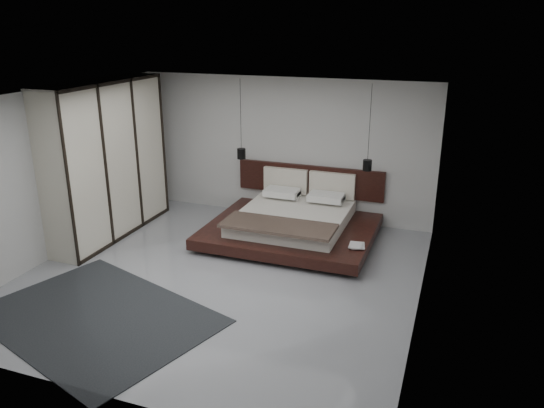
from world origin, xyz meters
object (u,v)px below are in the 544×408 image
at_px(bed, 293,222).
at_px(wardrobe, 106,160).
at_px(pendant_right, 367,165).
at_px(lattice_screen, 141,148).
at_px(rug, 97,317).
at_px(pendant_left, 241,153).

bearing_deg(bed, wardrobe, -163.94).
xyz_separation_m(bed, pendant_right, (1.22, 0.49, 1.08)).
distance_m(lattice_screen, pendant_right, 4.74).
bearing_deg(bed, lattice_screen, 171.14).
relative_size(lattice_screen, wardrobe, 0.90).
relative_size(bed, rug, 0.96).
xyz_separation_m(pendant_left, wardrobe, (-2.05, -1.43, 0.03)).
height_order(bed, pendant_left, pendant_left).
bearing_deg(lattice_screen, rug, -65.61).
distance_m(pendant_right, rug, 5.17).
xyz_separation_m(pendant_left, rug, (-0.42, -4.09, -1.38)).
relative_size(lattice_screen, rug, 0.84).
xyz_separation_m(bed, pendant_left, (-1.22, 0.49, 1.09)).
bearing_deg(lattice_screen, pendant_left, -1.58).
xyz_separation_m(pendant_left, pendant_right, (2.44, 0.00, -0.01)).
bearing_deg(pendant_left, pendant_right, 0.00).
relative_size(pendant_right, rug, 0.49).
distance_m(pendant_right, wardrobe, 4.71).
height_order(pendant_right, rug, pendant_right).
xyz_separation_m(lattice_screen, rug, (1.88, -4.15, -1.29)).
distance_m(lattice_screen, bed, 3.70).
height_order(pendant_right, wardrobe, wardrobe).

